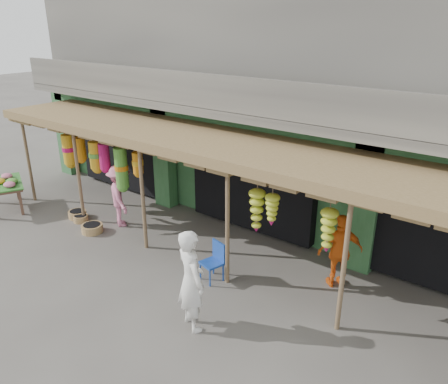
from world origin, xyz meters
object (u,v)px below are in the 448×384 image
Objects in this scene: person_shopper at (120,196)px; person_vendor at (340,251)px; flower_table at (5,184)px; blue_chair at (215,259)px; person_front at (191,280)px.

person_vendor is at bearing -140.42° from person_shopper.
person_vendor is at bearing 37.33° from flower_table.
flower_table is at bearing 52.35° from person_shopper.
person_shopper is at bearing -173.82° from blue_chair.
flower_table is 7.87m from person_front.
person_shopper reaches higher than blue_chair.
flower_table is 1.14× the size of person_vendor.
person_front is 3.26m from person_vendor.
person_shopper is (3.51, 1.32, 0.08)m from flower_table.
person_vendor is (9.40, 2.14, 0.03)m from flower_table.
blue_chair is 0.51× the size of person_shopper.
person_front is at bearing -173.52° from person_shopper.
person_front is at bearing 17.31° from person_vendor.
person_front reaches higher than blue_chair.
blue_chair is at bearing -157.05° from person_shopper.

